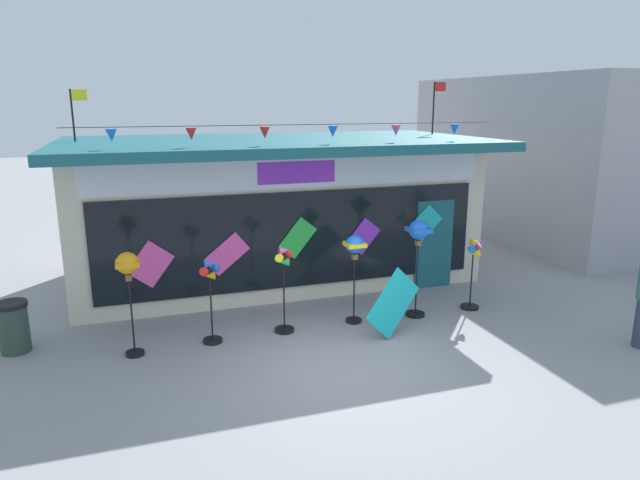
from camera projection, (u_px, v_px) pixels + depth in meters
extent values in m
plane|color=gray|center=(345.00, 366.00, 9.05)|extent=(80.00, 80.00, 0.00)
cube|color=beige|center=(273.00, 212.00, 13.51)|extent=(8.92, 4.07, 3.12)
cube|color=#195660|center=(277.00, 143.00, 12.62)|extent=(9.32, 5.14, 0.20)
cube|color=silver|center=(296.00, 172.00, 11.31)|extent=(8.20, 0.08, 0.63)
cube|color=purple|center=(297.00, 172.00, 11.28)|extent=(1.61, 0.04, 0.44)
cube|color=black|center=(297.00, 240.00, 11.66)|extent=(8.03, 0.06, 2.01)
cube|color=#195660|center=(434.00, 244.00, 12.72)|extent=(0.90, 0.07, 2.00)
cube|color=#EA4CA3|center=(150.00, 264.00, 10.76)|extent=(0.92, 0.03, 0.95)
cube|color=#EA4CA3|center=(227.00, 254.00, 11.19)|extent=(0.93, 0.03, 0.88)
cube|color=green|center=(298.00, 238.00, 11.59)|extent=(0.83, 0.03, 0.88)
cube|color=purple|center=(363.00, 236.00, 12.05)|extent=(0.79, 0.03, 0.82)
cube|color=#19B7BC|center=(425.00, 224.00, 12.46)|extent=(0.86, 0.03, 0.86)
cylinder|color=black|center=(299.00, 125.00, 10.85)|extent=(8.56, 0.01, 0.01)
cone|color=blue|center=(111.00, 135.00, 9.84)|extent=(0.20, 0.20, 0.22)
cone|color=red|center=(191.00, 134.00, 10.26)|extent=(0.20, 0.20, 0.22)
cone|color=red|center=(265.00, 133.00, 10.67)|extent=(0.20, 0.20, 0.22)
cone|color=blue|center=(333.00, 131.00, 11.09)|extent=(0.20, 0.20, 0.22)
cone|color=#EA4CA3|center=(396.00, 130.00, 11.51)|extent=(0.20, 0.20, 0.22)
cone|color=blue|center=(455.00, 129.00, 11.93)|extent=(0.20, 0.20, 0.22)
cylinder|color=black|center=(73.00, 115.00, 11.68)|extent=(0.04, 0.04, 1.06)
cube|color=yellow|center=(79.00, 95.00, 11.63)|extent=(0.32, 0.02, 0.22)
cylinder|color=black|center=(433.00, 108.00, 14.22)|extent=(0.04, 0.04, 1.29)
cube|color=red|center=(440.00, 87.00, 14.15)|extent=(0.32, 0.02, 0.22)
cylinder|color=black|center=(135.00, 353.00, 9.46)|extent=(0.31, 0.31, 0.06)
cylinder|color=black|center=(132.00, 315.00, 9.29)|extent=(0.03, 0.03, 1.42)
sphere|color=orange|center=(127.00, 263.00, 9.08)|extent=(0.36, 0.36, 0.36)
cube|color=orange|center=(127.00, 263.00, 9.08)|extent=(0.37, 0.37, 0.08)
cube|color=brown|center=(129.00, 277.00, 9.14)|extent=(0.10, 0.10, 0.10)
cylinder|color=black|center=(213.00, 340.00, 9.96)|extent=(0.34, 0.34, 0.06)
cylinder|color=black|center=(211.00, 306.00, 9.81)|extent=(0.03, 0.03, 1.35)
cylinder|color=black|center=(210.00, 270.00, 9.61)|extent=(0.06, 0.04, 0.06)
cone|color=blue|center=(216.00, 269.00, 9.64)|extent=(0.16, 0.17, 0.16)
cone|color=blue|center=(209.00, 264.00, 9.58)|extent=(0.17, 0.16, 0.16)
cone|color=red|center=(203.00, 270.00, 9.58)|extent=(0.16, 0.17, 0.16)
cone|color=orange|center=(210.00, 276.00, 9.64)|extent=(0.17, 0.16, 0.16)
cylinder|color=black|center=(285.00, 330.00, 10.42)|extent=(0.36, 0.36, 0.06)
cylinder|color=black|center=(284.00, 294.00, 10.26)|extent=(0.03, 0.03, 1.45)
cylinder|color=black|center=(284.00, 256.00, 10.05)|extent=(0.06, 0.04, 0.06)
cone|color=red|center=(290.00, 256.00, 10.08)|extent=(0.16, 0.17, 0.16)
cone|color=#EA4CA3|center=(284.00, 251.00, 10.02)|extent=(0.17, 0.16, 0.16)
cone|color=yellow|center=(278.00, 257.00, 10.01)|extent=(0.16, 0.17, 0.16)
cone|color=green|center=(284.00, 262.00, 10.07)|extent=(0.17, 0.16, 0.16)
cylinder|color=black|center=(354.00, 320.00, 10.87)|extent=(0.31, 0.31, 0.06)
cylinder|color=black|center=(354.00, 288.00, 10.71)|extent=(0.03, 0.03, 1.37)
sphere|color=blue|center=(355.00, 244.00, 10.51)|extent=(0.35, 0.35, 0.35)
cube|color=yellow|center=(355.00, 244.00, 10.51)|extent=(0.36, 0.36, 0.08)
cube|color=brown|center=(355.00, 257.00, 10.56)|extent=(0.10, 0.10, 0.10)
cylinder|color=black|center=(415.00, 314.00, 11.19)|extent=(0.38, 0.38, 0.06)
cylinder|color=black|center=(417.00, 278.00, 11.01)|extent=(0.03, 0.03, 1.55)
sphere|color=blue|center=(419.00, 230.00, 10.78)|extent=(0.39, 0.39, 0.39)
cube|color=blue|center=(419.00, 230.00, 10.78)|extent=(0.40, 0.40, 0.09)
cube|color=brown|center=(418.00, 243.00, 10.84)|extent=(0.10, 0.10, 0.10)
cylinder|color=black|center=(470.00, 307.00, 11.58)|extent=(0.37, 0.37, 0.06)
cylinder|color=black|center=(471.00, 278.00, 11.44)|extent=(0.03, 0.03, 1.29)
cylinder|color=black|center=(475.00, 248.00, 11.24)|extent=(0.06, 0.04, 0.06)
cone|color=#EA4CA3|center=(480.00, 247.00, 11.28)|extent=(0.17, 0.18, 0.17)
cone|color=yellow|center=(475.00, 242.00, 11.22)|extent=(0.18, 0.17, 0.17)
cone|color=blue|center=(470.00, 248.00, 11.21)|extent=(0.17, 0.18, 0.17)
cone|color=yellow|center=(474.00, 253.00, 11.27)|extent=(0.18, 0.17, 0.17)
cylinder|color=#2D4238|center=(14.00, 329.00, 9.50)|extent=(0.48, 0.48, 0.80)
cylinder|color=black|center=(10.00, 305.00, 9.40)|extent=(0.52, 0.52, 0.08)
cube|color=#19B7BC|center=(393.00, 303.00, 10.14)|extent=(1.21, 0.40, 1.21)
cube|color=#99999E|center=(571.00, 156.00, 18.15)|extent=(6.44, 8.92, 4.85)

